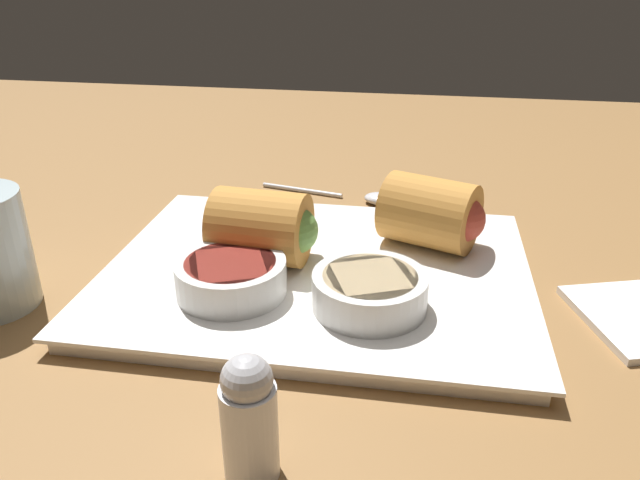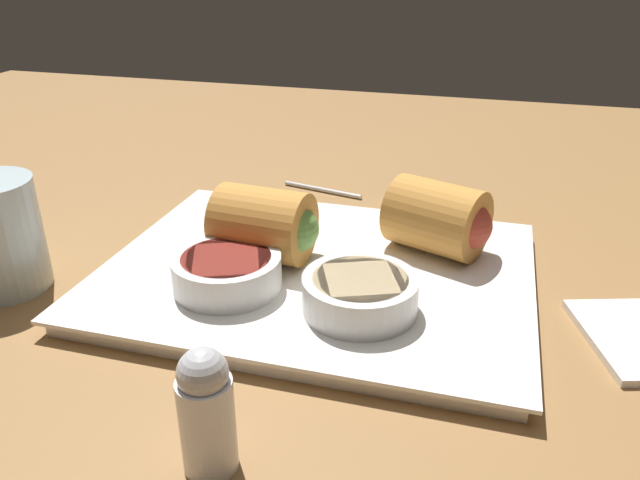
{
  "view_description": "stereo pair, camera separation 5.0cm",
  "coord_description": "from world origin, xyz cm",
  "px_view_note": "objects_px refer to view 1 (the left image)",
  "views": [
    {
      "loc": [
        -7.51,
        45.73,
        27.44
      ],
      "look_at": [
        -0.22,
        1.57,
        5.91
      ],
      "focal_mm": 35.0,
      "sensor_mm": 36.0,
      "label": 1
    },
    {
      "loc": [
        -12.39,
        44.64,
        27.44
      ],
      "look_at": [
        -0.22,
        1.57,
        5.91
      ],
      "focal_mm": 35.0,
      "sensor_mm": 36.0,
      "label": 2
    }
  ],
  "objects_px": {
    "dipping_bowl_near": "(370,290)",
    "dipping_bowl_far": "(231,275)",
    "salt_shaker": "(253,418)",
    "serving_plate": "(320,275)",
    "spoon": "(363,197)"
  },
  "relations": [
    {
      "from": "dipping_bowl_near",
      "to": "serving_plate",
      "type": "bearing_deg",
      "value": -50.74
    },
    {
      "from": "dipping_bowl_far",
      "to": "spoon",
      "type": "relative_size",
      "value": 0.54
    },
    {
      "from": "serving_plate",
      "to": "dipping_bowl_far",
      "type": "distance_m",
      "value": 0.08
    },
    {
      "from": "serving_plate",
      "to": "salt_shaker",
      "type": "height_order",
      "value": "salt_shaker"
    },
    {
      "from": "dipping_bowl_near",
      "to": "salt_shaker",
      "type": "bearing_deg",
      "value": 73.27
    },
    {
      "from": "dipping_bowl_near",
      "to": "dipping_bowl_far",
      "type": "distance_m",
      "value": 0.1
    },
    {
      "from": "dipping_bowl_far",
      "to": "salt_shaker",
      "type": "height_order",
      "value": "salt_shaker"
    },
    {
      "from": "dipping_bowl_near",
      "to": "dipping_bowl_far",
      "type": "relative_size",
      "value": 1.0
    },
    {
      "from": "salt_shaker",
      "to": "serving_plate",
      "type": "bearing_deg",
      "value": -90.12
    },
    {
      "from": "serving_plate",
      "to": "spoon",
      "type": "height_order",
      "value": "serving_plate"
    },
    {
      "from": "dipping_bowl_near",
      "to": "salt_shaker",
      "type": "distance_m",
      "value": 0.16
    },
    {
      "from": "serving_plate",
      "to": "salt_shaker",
      "type": "bearing_deg",
      "value": 89.88
    },
    {
      "from": "dipping_bowl_near",
      "to": "dipping_bowl_far",
      "type": "xyz_separation_m",
      "value": [
        0.1,
        -0.0,
        0.0
      ]
    },
    {
      "from": "dipping_bowl_near",
      "to": "spoon",
      "type": "height_order",
      "value": "dipping_bowl_near"
    },
    {
      "from": "salt_shaker",
      "to": "dipping_bowl_near",
      "type": "bearing_deg",
      "value": -106.73
    }
  ]
}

